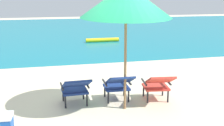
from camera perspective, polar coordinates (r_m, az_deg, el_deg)
The scene contains 7 objects.
ground_plane at distance 9.81m, azimuth -4.55°, elevation 0.09°, with size 40.00×40.00×0.00m, color beige.
ocean_band at distance 18.41m, azimuth -8.96°, elevation 6.23°, with size 40.00×18.00×0.01m, color teal.
swim_buoy at distance 14.01m, azimuth -1.88°, elevation 4.55°, with size 0.18×0.18×1.60m, color yellow.
lounge_chair_left at distance 5.95m, azimuth -7.13°, elevation -4.81°, with size 0.57×0.89×0.68m.
lounge_chair_center at distance 6.13m, azimuth 1.22°, elevation -4.15°, with size 0.57×0.89×0.68m.
lounge_chair_right at distance 6.22m, azimuth 8.96°, elevation -4.06°, with size 0.65×0.94×0.68m.
beach_umbrella_center at distance 5.51m, azimuth 2.75°, elevation 12.06°, with size 1.96×1.97×2.46m.
Camera 1 is at (-1.49, -5.43, 2.25)m, focal length 46.71 mm.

